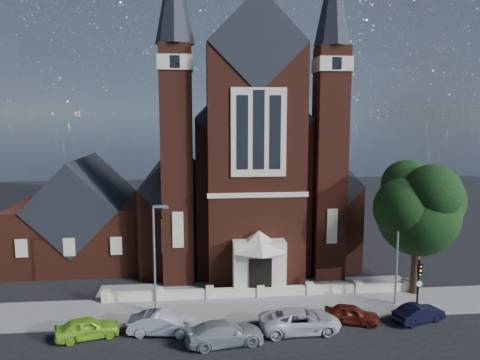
# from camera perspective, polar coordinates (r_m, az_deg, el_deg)

# --- Properties ---
(ground) EXTENTS (120.00, 120.00, 0.00)m
(ground) POSITION_cam_1_polar(r_m,az_deg,el_deg) (46.24, 1.01, -10.15)
(ground) COLOR black
(ground) RESTS_ON ground
(pavement_strip) EXTENTS (60.00, 5.00, 0.12)m
(pavement_strip) POSITION_cam_1_polar(r_m,az_deg,el_deg) (36.50, 2.93, -15.28)
(pavement_strip) COLOR gray
(pavement_strip) RESTS_ON ground
(forecourt_paving) EXTENTS (26.00, 3.00, 0.14)m
(forecourt_paving) POSITION_cam_1_polar(r_m,az_deg,el_deg) (40.16, 2.08, -13.03)
(forecourt_paving) COLOR gray
(forecourt_paving) RESTS_ON ground
(forecourt_wall) EXTENTS (24.00, 0.40, 0.90)m
(forecourt_wall) POSITION_cam_1_polar(r_m,az_deg,el_deg) (38.32, 2.48, -14.10)
(forecourt_wall) COLOR beige
(forecourt_wall) RESTS_ON ground
(church) EXTENTS (20.01, 34.90, 29.20)m
(church) POSITION_cam_1_polar(r_m,az_deg,el_deg) (52.20, 0.04, 1.17)
(church) COLOR #542216
(church) RESTS_ON ground
(parish_hall) EXTENTS (12.00, 12.20, 10.24)m
(parish_hall) POSITION_cam_1_polar(r_m,az_deg,el_deg) (49.04, -18.38, -4.65)
(parish_hall) COLOR #542216
(parish_hall) RESTS_ON ground
(street_tree) EXTENTS (6.40, 6.60, 10.70)m
(street_tree) POSITION_cam_1_polar(r_m,az_deg,el_deg) (39.31, 21.26, -3.48)
(street_tree) COLOR black
(street_tree) RESTS_ON ground
(street_lamp_left) EXTENTS (1.16, 0.22, 8.09)m
(street_lamp_left) POSITION_cam_1_polar(r_m,az_deg,el_deg) (34.22, -10.26, -8.81)
(street_lamp_left) COLOR gray
(street_lamp_left) RESTS_ON ground
(street_lamp_right) EXTENTS (1.16, 0.22, 8.09)m
(street_lamp_right) POSITION_cam_1_polar(r_m,az_deg,el_deg) (37.28, 18.78, -7.70)
(street_lamp_right) COLOR gray
(street_lamp_right) RESTS_ON ground
(traffic_signal) EXTENTS (0.28, 0.42, 4.00)m
(traffic_signal) POSITION_cam_1_polar(r_m,az_deg,el_deg) (36.90, 20.97, -11.25)
(traffic_signal) COLOR black
(traffic_signal) RESTS_ON ground
(car_lime_van) EXTENTS (4.34, 2.66, 1.38)m
(car_lime_van) POSITION_cam_1_polar(r_m,az_deg,el_deg) (33.32, -18.10, -16.75)
(car_lime_van) COLOR #8FCE29
(car_lime_van) RESTS_ON ground
(car_silver_a) EXTENTS (4.58, 2.04, 1.46)m
(car_silver_a) POSITION_cam_1_polar(r_m,az_deg,el_deg) (32.71, -9.49, -16.86)
(car_silver_a) COLOR #A2A4AA
(car_silver_a) RESTS_ON ground
(car_silver_b) EXTENTS (5.27, 2.79, 1.46)m
(car_silver_b) POSITION_cam_1_polar(r_m,az_deg,el_deg) (31.09, -1.88, -18.14)
(car_silver_b) COLOR gray
(car_silver_b) RESTS_ON ground
(car_white_suv) EXTENTS (5.56, 2.73, 1.52)m
(car_white_suv) POSITION_cam_1_polar(r_m,az_deg,el_deg) (32.87, 7.37, -16.63)
(car_white_suv) COLOR silver
(car_white_suv) RESTS_ON ground
(car_dark_red) EXTENTS (4.04, 2.63, 1.28)m
(car_dark_red) POSITION_cam_1_polar(r_m,az_deg,el_deg) (34.72, 13.43, -15.61)
(car_dark_red) COLOR #59190F
(car_dark_red) RESTS_ON ground
(car_navy) EXTENTS (4.05, 2.51, 1.26)m
(car_navy) POSITION_cam_1_polar(r_m,az_deg,el_deg) (36.22, 20.95, -14.93)
(car_navy) COLOR black
(car_navy) RESTS_ON ground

